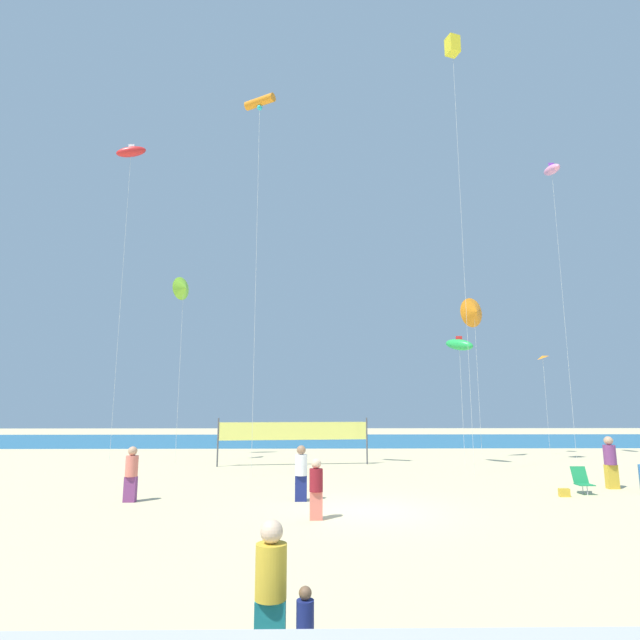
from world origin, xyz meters
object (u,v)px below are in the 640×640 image
Objects in this scene: beachgoer_plum_shirt at (610,461)px; kite_pink_inflatable at (552,170)px; kite_red_inflatable at (131,152)px; kite_yellow_box at (453,48)px; beach_handbag at (564,493)px; beachgoer_white_shirt at (301,471)px; volleyball_net at (294,433)px; toddler_figure at (305,625)px; kite_orange_delta at (474,312)px; kite_green_inflatable at (459,345)px; kite_orange_diamond at (542,358)px; kite_lime_delta at (184,288)px; mother_figure at (271,587)px; beachgoer_maroon_shirt at (316,487)px; kite_orange_tube at (260,103)px; folding_beach_chair at (582,480)px; beachgoer_coral_shirt at (131,472)px.

kite_pink_inflatable reaches higher than beachgoer_plum_shirt.
kite_yellow_box is at bearing -15.44° from kite_red_inflatable.
kite_red_inflatable reaches higher than beach_handbag.
kite_pink_inflatable reaches higher than beachgoer_white_shirt.
kite_yellow_box is (8.04, -3.92, 19.38)m from volleyball_net.
toddler_figure is 16.80m from beachgoer_plum_shirt.
kite_red_inflatable is at bearing -176.22° from kite_orange_delta.
kite_red_inflatable is 2.74× the size of kite_green_inflatable.
kite_red_inflatable is (-19.06, 10.37, 17.62)m from beach_handbag.
kite_green_inflatable reaches higher than beach_handbag.
beachgoer_plum_shirt is 0.29× the size of kite_orange_diamond.
kite_pink_inflatable is 25.35m from kite_red_inflatable.
kite_lime_delta is at bearing 51.50° from beachgoer_plum_shirt.
kite_lime_delta is at bearing 176.62° from kite_green_inflatable.
kite_green_inflatable is at bearing 89.29° from toddler_figure.
kite_orange_diamond is at bearing 13.28° from kite_lime_delta.
beachgoer_white_shirt is (0.14, 10.32, 0.06)m from mother_figure.
beachgoer_maroon_shirt is 0.09× the size of kite_red_inflatable.
kite_lime_delta is at bearing 129.25° from toddler_figure.
kite_red_inflatable reaches higher than toddler_figure.
beachgoer_maroon_shirt is 0.23× the size of kite_green_inflatable.
kite_lime_delta is at bearing -5.70° from kite_red_inflatable.
kite_orange_delta is (16.72, 1.69, -0.96)m from kite_lime_delta.
toddler_figure is at bearing -113.01° from kite_orange_delta.
mother_figure is 1.81× the size of toddler_figure.
beachgoer_white_shirt is 10.07m from volleyball_net.
beach_handbag is 21.17m from kite_orange_tube.
folding_beach_chair is at bearing 32.19° from beach_handbag.
kite_orange_tube reaches higher than beach_handbag.
kite_green_inflatable is (8.17, 9.79, 5.30)m from beachgoer_white_shirt.
beachgoer_plum_shirt is at bearing -178.22° from beachgoer_maroon_shirt.
kite_lime_delta is (-6.23, 0.64, 7.81)m from volleyball_net.
kite_green_inflatable is at bearing -144.59° from beachgoer_maroon_shirt.
beachgoer_white_shirt is 22.64m from kite_red_inflatable.
beachgoer_plum_shirt reaches higher than beachgoer_maroon_shirt.
kite_lime_delta is (-7.06, 21.04, 8.97)m from toddler_figure.
beach_handbag is (9.28, -9.37, -1.50)m from volleyball_net.
kite_red_inflatable is 22.33m from kite_orange_delta.
kite_orange_tube is at bearing 62.06° from beachgoer_plum_shirt.
beachgoer_white_shirt reaches higher than mother_figure.
beachgoer_maroon_shirt is at bearing -121.73° from kite_green_inflatable.
kite_yellow_box reaches higher than kite_orange_delta.
kite_orange_tube is (-17.22, -6.07, 0.30)m from kite_pink_inflatable.
beachgoer_coral_shirt is at bearing -143.95° from kite_green_inflatable.
kite_orange_tube is (-9.71, -0.37, -3.49)m from kite_yellow_box.
mother_figure is 31.40m from kite_pink_inflatable.
kite_green_inflatable is at bearing -124.15° from kite_orange_delta.
volleyball_net is (-0.43, 20.35, 0.78)m from mother_figure.
kite_red_inflatable is (-9.78, 1.00, 16.12)m from volleyball_net.
kite_pink_inflatable reaches higher than toddler_figure.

